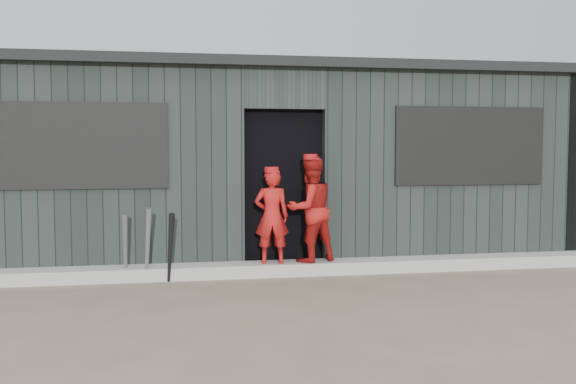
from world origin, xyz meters
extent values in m
plane|color=#70604D|center=(0.00, 0.00, 0.00)|extent=(80.00, 80.00, 0.00)
cube|color=#A7A6A1|center=(0.00, 1.82, 0.07)|extent=(8.00, 0.36, 0.15)
cone|color=gray|center=(-1.64, 1.64, 0.43)|extent=(0.14, 0.28, 0.86)
cone|color=slate|center=(-1.89, 1.73, 0.40)|extent=(0.09, 0.23, 0.79)
cone|color=black|center=(-1.39, 1.57, 0.40)|extent=(0.13, 0.22, 0.80)
imported|color=#B61816|center=(-0.20, 1.79, 0.71)|extent=(0.44, 0.31, 1.13)
imported|color=#AA1814|center=(0.28, 1.83, 0.79)|extent=(0.75, 0.66, 1.28)
imported|color=#A5A5A5|center=(0.63, 2.50, 0.61)|extent=(0.60, 0.40, 1.21)
cube|color=black|center=(0.00, 3.50, 1.20)|extent=(7.60, 2.70, 2.20)
cube|color=#272F2D|center=(-2.25, 2.10, 1.25)|extent=(3.50, 0.20, 2.50)
cube|color=#28302D|center=(2.25, 2.10, 1.25)|extent=(3.50, 0.20, 2.50)
cube|color=#2B3330|center=(0.00, 2.10, 2.25)|extent=(1.00, 0.20, 0.50)
cube|color=#29312E|center=(3.90, 3.50, 1.25)|extent=(0.20, 3.00, 2.50)
cube|color=#2B3431|center=(0.00, 4.90, 1.25)|extent=(8.00, 0.20, 2.50)
cube|color=black|center=(0.00, 3.50, 2.56)|extent=(8.30, 3.30, 0.12)
cube|color=black|center=(-2.40, 1.98, 1.55)|extent=(2.00, 0.04, 1.00)
cube|color=black|center=(2.40, 1.98, 1.55)|extent=(2.00, 0.04, 1.00)
cube|color=black|center=(-0.16, 2.41, 1.35)|extent=(0.21, 0.21, 0.85)
cube|color=black|center=(0.11, 2.56, 1.30)|extent=(0.26, 0.23, 0.92)
camera|label=1|loc=(-1.33, -5.71, 1.53)|focal=40.00mm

